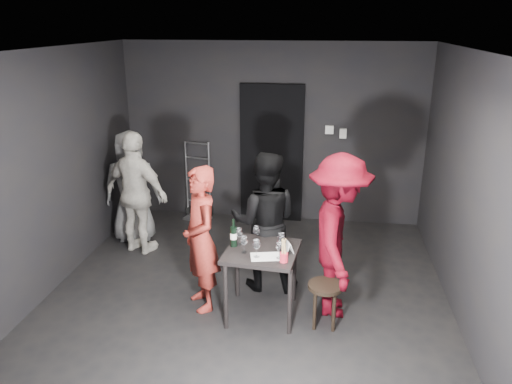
# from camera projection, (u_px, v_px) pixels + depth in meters

# --- Properties ---
(floor) EXTENTS (4.50, 5.00, 0.02)m
(floor) POSITION_uv_depth(u_px,v_px,m) (246.00, 299.00, 5.62)
(floor) COLOR black
(floor) RESTS_ON ground
(ceiling) EXTENTS (4.50, 5.00, 0.02)m
(ceiling) POSITION_uv_depth(u_px,v_px,m) (244.00, 51.00, 4.74)
(ceiling) COLOR silver
(ceiling) RESTS_ON ground
(wall_back) EXTENTS (4.50, 0.04, 2.70)m
(wall_back) POSITION_uv_depth(u_px,v_px,m) (272.00, 134.00, 7.52)
(wall_back) COLOR black
(wall_back) RESTS_ON ground
(wall_front) EXTENTS (4.50, 0.04, 2.70)m
(wall_front) POSITION_uv_depth(u_px,v_px,m) (173.00, 322.00, 2.84)
(wall_front) COLOR black
(wall_front) RESTS_ON ground
(wall_left) EXTENTS (0.04, 5.00, 2.70)m
(wall_left) POSITION_uv_depth(u_px,v_px,m) (44.00, 176.00, 5.49)
(wall_left) COLOR black
(wall_left) RESTS_ON ground
(wall_right) EXTENTS (0.04, 5.00, 2.70)m
(wall_right) POSITION_uv_depth(u_px,v_px,m) (472.00, 196.00, 4.87)
(wall_right) COLOR black
(wall_right) RESTS_ON ground
(doorway) EXTENTS (0.95, 0.10, 2.10)m
(doorway) POSITION_uv_depth(u_px,v_px,m) (272.00, 154.00, 7.56)
(doorway) COLOR black
(doorway) RESTS_ON ground
(wallbox_upper) EXTENTS (0.12, 0.06, 0.12)m
(wallbox_upper) POSITION_uv_depth(u_px,v_px,m) (329.00, 130.00, 7.32)
(wallbox_upper) COLOR #B7B7B2
(wallbox_upper) RESTS_ON wall_back
(wallbox_lower) EXTENTS (0.10, 0.06, 0.14)m
(wallbox_lower) POSITION_uv_depth(u_px,v_px,m) (343.00, 133.00, 7.31)
(wallbox_lower) COLOR #B7B7B2
(wallbox_lower) RESTS_ON wall_back
(hand_truck) EXTENTS (0.41, 0.34, 1.22)m
(hand_truck) POSITION_uv_depth(u_px,v_px,m) (198.00, 204.00, 7.87)
(hand_truck) COLOR #B2B2B7
(hand_truck) RESTS_ON floor
(tasting_table) EXTENTS (0.72, 0.72, 0.75)m
(tasting_table) POSITION_uv_depth(u_px,v_px,m) (262.00, 258.00, 5.14)
(tasting_table) COLOR black
(tasting_table) RESTS_ON floor
(stool) EXTENTS (0.35, 0.35, 0.47)m
(stool) POSITION_uv_depth(u_px,v_px,m) (325.00, 293.00, 5.02)
(stool) COLOR black
(stool) RESTS_ON floor
(server_red) EXTENTS (0.66, 0.73, 1.67)m
(server_red) POSITION_uv_depth(u_px,v_px,m) (201.00, 235.00, 5.23)
(server_red) COLOR #A32C23
(server_red) RESTS_ON floor
(woman_black) EXTENTS (0.88, 0.51, 1.76)m
(woman_black) POSITION_uv_depth(u_px,v_px,m) (265.00, 216.00, 5.63)
(woman_black) COLOR black
(woman_black) RESTS_ON floor
(man_maroon) EXTENTS (0.65, 1.32, 2.01)m
(man_maroon) POSITION_uv_depth(u_px,v_px,m) (339.00, 224.00, 5.08)
(man_maroon) COLOR #50040F
(man_maroon) RESTS_ON floor
(bystander_cream) EXTENTS (1.16, 0.84, 1.80)m
(bystander_cream) POSITION_uv_depth(u_px,v_px,m) (136.00, 188.00, 6.51)
(bystander_cream) COLOR silver
(bystander_cream) RESTS_ON floor
(bystander_grey) EXTENTS (0.89, 0.62, 1.65)m
(bystander_grey) POSITION_uv_depth(u_px,v_px,m) (132.00, 184.00, 6.90)
(bystander_grey) COLOR slate
(bystander_grey) RESTS_ON floor
(tasting_mat) EXTENTS (0.33, 0.25, 0.00)m
(tasting_mat) POSITION_uv_depth(u_px,v_px,m) (265.00, 257.00, 4.95)
(tasting_mat) COLOR white
(tasting_mat) RESTS_ON tasting_table
(wine_glass_a) EXTENTS (0.09, 0.09, 0.20)m
(wine_glass_a) POSITION_uv_depth(u_px,v_px,m) (244.00, 244.00, 5.01)
(wine_glass_a) COLOR white
(wine_glass_a) RESTS_ON tasting_table
(wine_glass_b) EXTENTS (0.09, 0.09, 0.20)m
(wine_glass_b) POSITION_uv_depth(u_px,v_px,m) (239.00, 236.00, 5.19)
(wine_glass_b) COLOR white
(wine_glass_b) RESTS_ON tasting_table
(wine_glass_c) EXTENTS (0.10, 0.10, 0.20)m
(wine_glass_c) POSITION_uv_depth(u_px,v_px,m) (256.00, 233.00, 5.26)
(wine_glass_c) COLOR white
(wine_glass_c) RESTS_ON tasting_table
(wine_glass_d) EXTENTS (0.09, 0.09, 0.21)m
(wine_glass_d) POSITION_uv_depth(u_px,v_px,m) (256.00, 248.00, 4.91)
(wine_glass_d) COLOR white
(wine_glass_d) RESTS_ON tasting_table
(wine_glass_e) EXTENTS (0.08, 0.08, 0.20)m
(wine_glass_e) POSITION_uv_depth(u_px,v_px,m) (279.00, 249.00, 4.89)
(wine_glass_e) COLOR white
(wine_glass_e) RESTS_ON tasting_table
(wine_glass_f) EXTENTS (0.08, 0.08, 0.21)m
(wine_glass_f) POSITION_uv_depth(u_px,v_px,m) (281.00, 241.00, 5.06)
(wine_glass_f) COLOR white
(wine_glass_f) RESTS_ON tasting_table
(wine_bottle) EXTENTS (0.07, 0.07, 0.30)m
(wine_bottle) POSITION_uv_depth(u_px,v_px,m) (234.00, 236.00, 5.15)
(wine_bottle) COLOR black
(wine_bottle) RESTS_ON tasting_table
(breadstick_cup) EXTENTS (0.08, 0.08, 0.25)m
(breadstick_cup) POSITION_uv_depth(u_px,v_px,m) (284.00, 251.00, 4.82)
(breadstick_cup) COLOR red
(breadstick_cup) RESTS_ON tasting_table
(reserved_card) EXTENTS (0.14, 0.17, 0.11)m
(reserved_card) POSITION_uv_depth(u_px,v_px,m) (287.00, 246.00, 5.05)
(reserved_card) COLOR white
(reserved_card) RESTS_ON tasting_table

